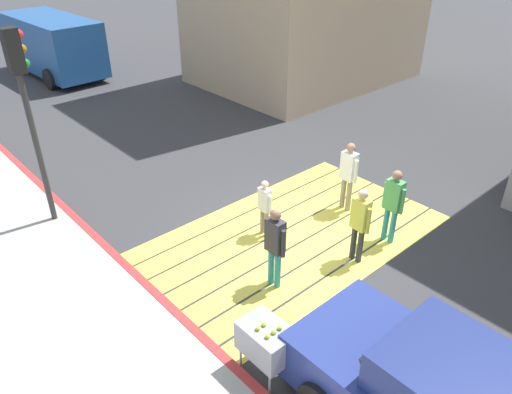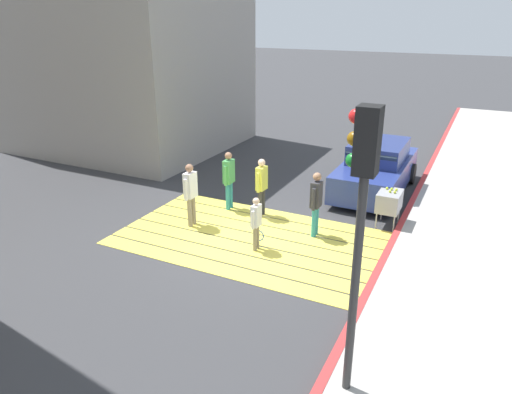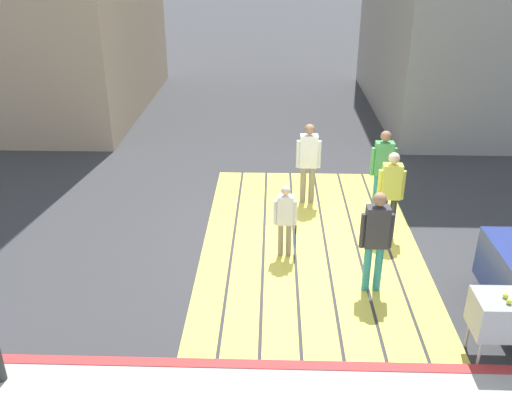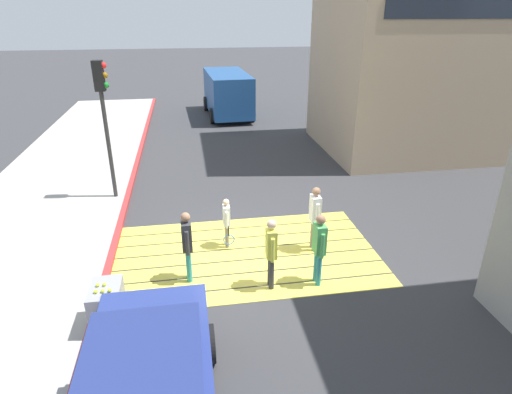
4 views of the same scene
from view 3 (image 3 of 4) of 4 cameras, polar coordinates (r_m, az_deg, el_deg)
The scene contains 9 objects.
ground_plane at distance 10.05m, azimuth 5.52°, elevation -4.77°, with size 120.00×120.00×0.00m, color #38383A.
crosswalk_stripes at distance 10.05m, azimuth 5.52°, elevation -4.74°, with size 6.40×3.80×0.01m.
curb_painted at distance 7.39m, azimuth 7.01°, elevation -17.07°, with size 0.16×40.00×0.13m, color #BC3333.
tennis_ball_cart at distance 7.80m, azimuth 24.10°, elevation -10.92°, with size 0.56×0.80×1.02m.
pedestrian_adult_lead at distance 8.48m, azimuth 12.15°, elevation -3.85°, with size 0.22×0.49×1.66m.
pedestrian_adult_trailing at distance 11.05m, azimuth 12.83°, elevation 3.16°, with size 0.22×0.49×1.67m.
pedestrian_adult_side at distance 10.12m, azimuth 13.60°, elevation 0.82°, with size 0.22×0.48×1.62m.
pedestrian_teen_behind at distance 11.16m, azimuth 5.38°, elevation 3.99°, with size 0.22×0.49×1.68m.
pedestrian_child_with_racket at distance 9.31m, azimuth 3.05°, elevation -2.08°, with size 0.28×0.40×1.32m.
Camera 3 is at (-8.68, 0.69, 5.03)m, focal length 39.17 mm.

